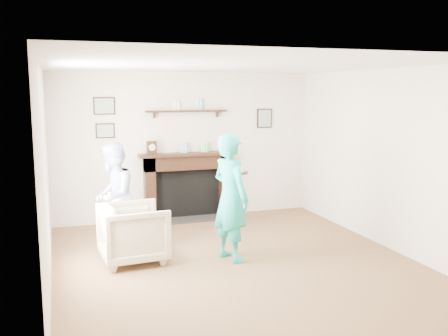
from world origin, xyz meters
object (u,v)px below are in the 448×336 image
Objects in this scene: armchair at (134,261)px; woman at (230,259)px; man at (115,248)px; pedestal_table at (238,188)px.

woman reaches higher than armchair.
armchair is at bearing 34.44° from man.
man is 2.22m from pedestal_table.
armchair is 0.80× the size of pedestal_table.
pedestal_table is (0.67, 1.53, 0.63)m from woman.
pedestal_table reaches higher than armchair.
armchair is 0.50× the size of woman.
man is at bearing 11.47° from armchair.
woman is 1.78m from pedestal_table.
man is 0.90× the size of woman.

